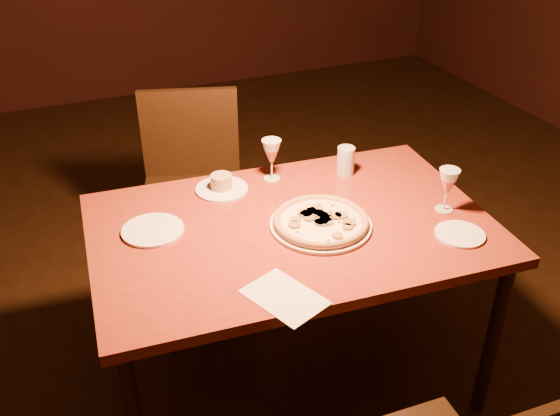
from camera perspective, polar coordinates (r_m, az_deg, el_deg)
name	(u,v)px	position (r m, az deg, el deg)	size (l,w,h in m)	color
floor	(278,365)	(2.81, -0.16, -14.12)	(7.00, 7.00, 0.00)	black
dining_table	(292,240)	(2.31, 1.06, -2.92)	(1.51, 1.03, 0.77)	maroon
chair_far	(193,183)	(3.04, -8.00, 2.28)	(0.58, 0.58, 0.97)	black
pizza_plate	(321,221)	(2.25, 3.75, -1.24)	(0.37, 0.37, 0.04)	white
ramekin_saucer	(222,185)	(2.49, -5.36, 2.08)	(0.21, 0.21, 0.07)	white
wine_glass_far	(272,160)	(2.53, -0.77, 4.42)	(0.08, 0.08, 0.18)	#C35152
wine_glass_right	(447,190)	(2.40, 15.02, 1.59)	(0.08, 0.08, 0.17)	#C35152
water_tumbler	(346,161)	(2.59, 6.03, 4.31)	(0.07, 0.07, 0.12)	#AEB7BE
side_plate_left	(153,230)	(2.27, -11.56, -2.00)	(0.22, 0.22, 0.01)	white
side_plate_near	(460,234)	(2.30, 16.13, -2.32)	(0.18, 0.18, 0.01)	white
menu_card	(285,297)	(1.94, 0.42, -8.14)	(0.17, 0.25, 0.00)	silver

